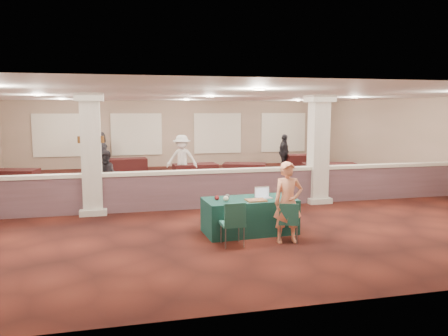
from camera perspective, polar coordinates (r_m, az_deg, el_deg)
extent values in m
plane|color=#4D1B13|center=(14.03, -1.83, -3.80)|extent=(16.00, 16.00, 0.00)
cube|color=gray|center=(21.69, -6.04, 4.47)|extent=(16.00, 0.04, 3.20)
cube|color=gray|center=(6.23, 12.84, -3.50)|extent=(16.00, 0.04, 3.20)
cube|color=gray|center=(17.26, 25.21, 2.99)|extent=(0.04, 16.00, 3.20)
cube|color=silver|center=(13.76, -1.89, 9.37)|extent=(16.00, 16.00, 0.02)
cube|color=brown|center=(12.50, -0.48, -2.88)|extent=(15.60, 0.20, 1.00)
cube|color=beige|center=(12.41, -0.48, -0.39)|extent=(15.60, 0.28, 0.10)
cube|color=beige|center=(12.07, -16.92, 1.69)|extent=(0.50, 0.50, 3.20)
cube|color=beige|center=(12.31, -16.64, -5.37)|extent=(0.70, 0.70, 0.16)
cube|color=beige|center=(12.02, -17.20, 8.82)|extent=(0.72, 0.72, 0.20)
cube|color=beige|center=(13.33, 12.21, 2.38)|extent=(0.50, 0.50, 3.20)
cube|color=beige|center=(13.55, 12.03, -4.04)|extent=(0.70, 0.70, 0.16)
cube|color=beige|center=(13.28, 12.40, 8.83)|extent=(0.72, 0.72, 0.20)
cylinder|color=brown|center=(12.06, -18.32, 3.53)|extent=(0.12, 0.12, 0.18)
cylinder|color=white|center=(12.06, -18.32, 3.53)|extent=(0.09, 0.09, 0.10)
cylinder|color=brown|center=(12.02, -15.66, 3.62)|extent=(0.12, 0.12, 0.18)
cylinder|color=white|center=(12.02, -15.66, 3.62)|extent=(0.09, 0.09, 0.10)
cube|color=#0F3A34|center=(9.98, 3.34, -6.24)|extent=(2.10, 1.14, 0.79)
cube|color=#21615E|center=(9.44, 8.44, -6.97)|extent=(0.55, 0.55, 0.06)
cube|color=#21615E|center=(9.19, 8.48, -5.88)|extent=(0.40, 0.19, 0.41)
cylinder|color=slate|center=(9.32, 7.33, -8.54)|extent=(0.03, 0.03, 0.39)
cylinder|color=slate|center=(9.33, 9.51, -8.58)|extent=(0.03, 0.03, 0.39)
cylinder|color=slate|center=(9.66, 7.36, -7.97)|extent=(0.03, 0.03, 0.39)
cylinder|color=slate|center=(9.67, 9.46, -8.00)|extent=(0.03, 0.03, 0.39)
cube|color=#21615E|center=(9.03, 1.09, -7.30)|extent=(0.47, 0.47, 0.06)
cube|color=#21615E|center=(8.77, 1.46, -6.05)|extent=(0.45, 0.06, 0.45)
cylinder|color=slate|center=(8.87, 0.20, -9.20)|extent=(0.02, 0.02, 0.42)
cylinder|color=slate|center=(8.97, 2.61, -9.02)|extent=(0.02, 0.02, 0.42)
cylinder|color=slate|center=(9.23, -0.39, -8.53)|extent=(0.02, 0.02, 0.42)
cylinder|color=slate|center=(9.33, 1.93, -8.37)|extent=(0.02, 0.02, 0.42)
imported|color=#EC9966|center=(9.25, 8.36, -4.47)|extent=(0.64, 0.45, 1.71)
cube|color=black|center=(17.09, -25.89, -1.33)|extent=(1.84, 1.17, 0.69)
cube|color=black|center=(17.32, 2.70, -0.49)|extent=(1.85, 1.37, 0.67)
cube|color=black|center=(16.69, 13.70, -0.79)|extent=(2.13, 1.39, 0.80)
cube|color=black|center=(19.48, -12.50, 0.24)|extent=(1.72, 0.97, 0.67)
cube|color=black|center=(17.09, -3.77, -0.59)|extent=(1.73, 0.95, 0.68)
cube|color=black|center=(20.32, 10.68, 0.70)|extent=(1.90, 1.05, 0.74)
imported|color=black|center=(13.84, -14.95, -0.97)|extent=(0.76, 0.45, 1.55)
imported|color=silver|center=(16.74, -5.52, 1.19)|extent=(1.28, 0.87, 1.83)
imported|color=black|center=(19.90, 7.84, 1.97)|extent=(1.02, 1.04, 1.68)
imported|color=black|center=(20.60, -15.83, 2.10)|extent=(0.99, 0.93, 1.79)
cube|color=silver|center=(9.95, 5.22, -3.92)|extent=(0.37, 0.27, 0.02)
cube|color=silver|center=(10.04, 4.96, -3.07)|extent=(0.36, 0.03, 0.24)
cube|color=#AFBFD2|center=(10.03, 4.98, -3.17)|extent=(0.32, 0.02, 0.20)
cube|color=orange|center=(9.66, 4.21, -4.22)|extent=(0.45, 0.35, 0.03)
sphere|color=#EDE6C3|center=(9.59, 0.25, -4.02)|extent=(0.12, 0.12, 0.12)
sphere|color=maroon|center=(9.70, -0.94, -3.92)|extent=(0.11, 0.11, 0.11)
sphere|color=#535459|center=(9.85, 0.45, -3.73)|extent=(0.11, 0.11, 0.11)
cube|color=red|center=(9.87, 7.79, -4.07)|extent=(0.13, 0.04, 0.01)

